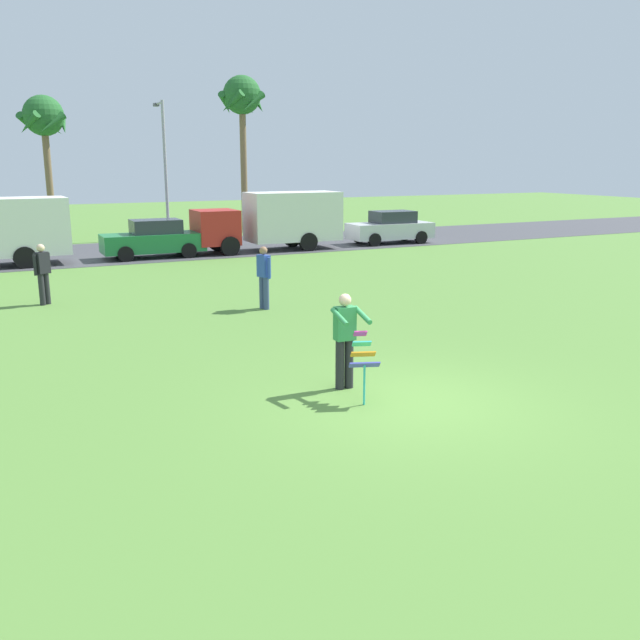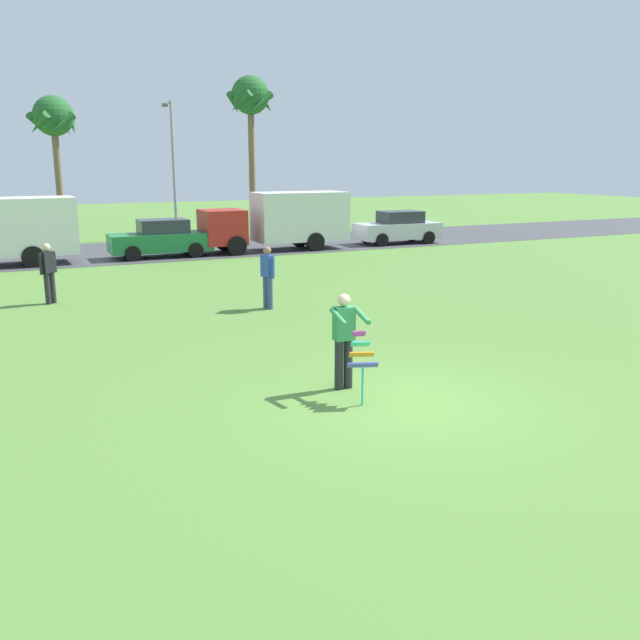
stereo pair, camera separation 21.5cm
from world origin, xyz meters
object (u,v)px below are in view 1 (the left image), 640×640
Objects in this scene: palm_tree_centre_far at (242,102)px; person_walker_near at (264,276)px; person_kite_flyer at (345,337)px; streetlight_pole at (164,161)px; person_walker_far at (43,272)px; palm_tree_right_near at (44,121)px; parked_truck_red_cab at (276,219)px; parked_car_green at (154,239)px; parked_car_silver at (391,228)px; kite_held at (363,357)px.

palm_tree_centre_far reaches higher than person_walker_near.
person_kite_flyer is 7.07m from person_walker_near.
person_walker_far is at bearing -115.26° from streetlight_pole.
palm_tree_right_near is 23.39m from person_walker_near.
streetlight_pole reaches higher than parked_truck_red_cab.
parked_car_green is at bearing 87.69° from person_kite_flyer.
person_kite_flyer is 30.06m from palm_tree_right_near.
palm_tree_centre_far is (-4.62, 8.34, 6.41)m from parked_car_silver.
parked_car_green is 5.63m from parked_truck_red_cab.
palm_tree_right_near is (-14.75, 10.89, 5.27)m from parked_car_silver.
parked_car_green is 11.68m from person_walker_near.
parked_car_green is 2.43× the size of person_walker_near.
person_kite_flyer is 0.23× the size of palm_tree_right_near.
parked_truck_red_cab is 0.78× the size of palm_tree_centre_far.
parked_car_green is 0.49× the size of palm_tree_centre_far.
palm_tree_right_near is (-8.64, 10.89, 4.63)m from parked_truck_red_cab.
person_walker_near reaches higher than parked_car_green.
kite_held is at bearing -99.07° from person_walker_near.
kite_held is 0.17× the size of parked_truck_red_cab.
streetlight_pole is at bearing 64.74° from person_walker_far.
palm_tree_right_near is at bearing 98.76° from person_walker_near.
person_kite_flyer is at bearing -108.79° from parked_truck_red_cab.
parked_car_silver is 18.68m from person_walker_far.
palm_tree_centre_far reaches higher than palm_tree_right_near.
streetlight_pole is at bearing 143.43° from parked_car_silver.
palm_tree_centre_far is at bearing 118.97° from parked_car_silver.
streetlight_pole is (3.08, 26.37, 3.20)m from kite_held.
parked_car_silver is at bearing -0.00° from parked_car_green.
palm_tree_centre_far is 4.97× the size of person_walker_far.
person_walker_far is (-4.23, 10.24, -0.02)m from person_kite_flyer.
kite_held is 0.14× the size of palm_tree_centre_far.
person_walker_far is at bearing -153.27° from parked_car_silver.
person_kite_flyer reaches higher than parked_car_green.
person_walker_far is at bearing -125.76° from palm_tree_centre_far.
streetlight_pole reaches higher than parked_car_silver.
parked_car_silver is 0.61× the size of streetlight_pole.
person_kite_flyer is 18.66m from parked_car_green.
person_kite_flyer is 19.70m from parked_truck_red_cab.
parked_truck_red_cab is 1.58× the size of parked_car_silver.
kite_held is at bearing -96.67° from streetlight_pole.
parked_truck_red_cab is 10.25m from palm_tree_centre_far.
palm_tree_right_near reaches higher than parked_car_silver.
parked_car_green is 12.68m from palm_tree_centre_far.
kite_held is at bearing -108.26° from parked_truck_red_cab.
kite_held is (-0.05, -0.73, -0.16)m from person_kite_flyer.
parked_car_silver is 0.49× the size of palm_tree_centre_far.
palm_tree_right_near is 1.05× the size of streetlight_pole.
streetlight_pole reaches higher than parked_car_green.
person_walker_far is (-4.98, -8.40, 0.16)m from parked_car_green.
person_walker_far is at bearing 112.45° from person_kite_flyer.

